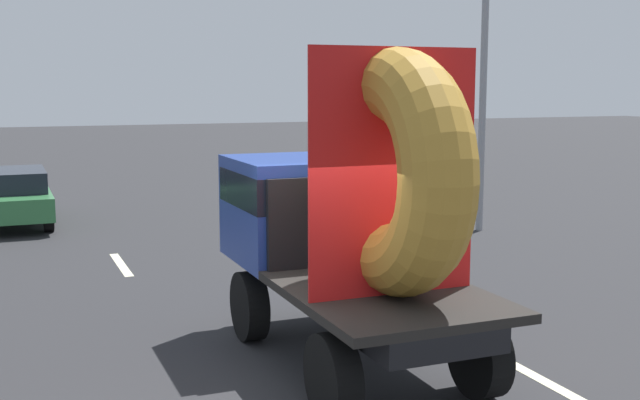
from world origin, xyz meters
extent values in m
plane|color=#28282B|center=(0.00, 0.00, 0.00)|extent=(120.00, 120.00, 0.00)
cylinder|color=black|center=(-0.57, 2.07, 0.45)|extent=(0.28, 0.91, 0.91)
cylinder|color=black|center=(1.13, 2.07, 0.45)|extent=(0.28, 0.91, 0.91)
cylinder|color=black|center=(-0.57, -0.71, 0.45)|extent=(0.28, 0.91, 0.91)
cylinder|color=black|center=(1.13, -0.71, 0.45)|extent=(0.28, 0.91, 0.91)
cube|color=black|center=(0.28, 0.71, 0.89)|extent=(1.30, 4.46, 0.25)
cube|color=navy|center=(0.28, 2.07, 1.69)|extent=(2.00, 1.75, 1.35)
cube|color=black|center=(0.28, 2.02, 1.99)|extent=(2.02, 1.66, 0.44)
cube|color=black|center=(0.28, -0.16, 1.07)|extent=(2.00, 2.72, 0.10)
cube|color=black|center=(0.28, 1.14, 1.67)|extent=(1.80, 0.08, 1.10)
torus|color=#B7842D|center=(0.28, -0.31, 2.41)|extent=(0.77, 2.58, 2.58)
cube|color=red|center=(0.28, -0.31, 2.41)|extent=(1.90, 0.03, 2.58)
cylinder|color=black|center=(-2.53, 13.81, 0.31)|extent=(0.21, 0.62, 0.62)
cylinder|color=black|center=(-2.53, 11.21, 0.31)|extent=(0.21, 0.62, 0.62)
cube|color=#33723F|center=(-3.28, 12.51, 0.58)|extent=(1.74, 4.06, 0.53)
cube|color=black|center=(-3.28, 12.41, 1.08)|extent=(1.57, 2.27, 0.48)
cylinder|color=gray|center=(6.66, 7.65, 2.96)|extent=(0.16, 0.16, 5.91)
cube|color=beige|center=(-1.50, 7.15, 0.00)|extent=(0.16, 2.02, 0.01)
cube|color=beige|center=(2.06, -0.95, 0.00)|extent=(0.16, 2.55, 0.01)
cube|color=beige|center=(2.06, 6.81, 0.00)|extent=(0.16, 2.94, 0.01)
camera|label=1|loc=(-3.50, -7.56, 3.31)|focal=44.41mm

